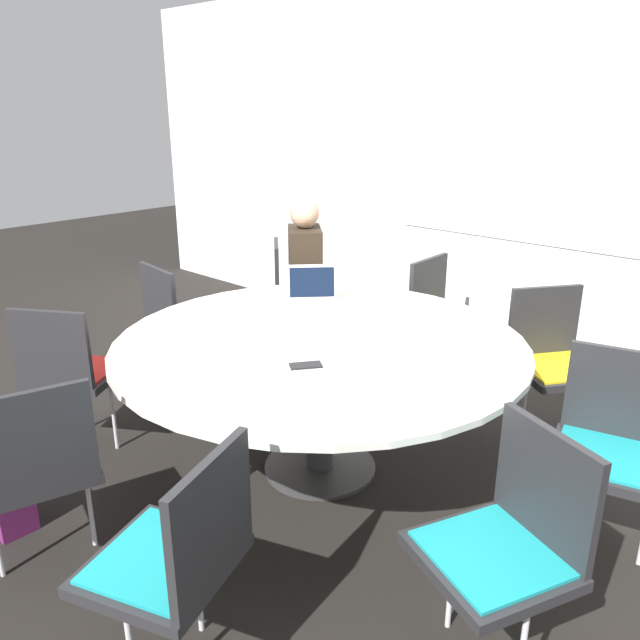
% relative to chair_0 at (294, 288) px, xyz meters
% --- Properties ---
extents(ground_plane, '(16.00, 16.00, 0.00)m').
position_rel_chair_0_xyz_m(ground_plane, '(1.23, -1.06, -0.51)').
color(ground_plane, black).
extents(wall_back, '(8.00, 0.07, 2.70)m').
position_rel_chair_0_xyz_m(wall_back, '(1.23, 0.96, 0.85)').
color(wall_back, silver).
rests_on(wall_back, ground_plane).
extents(conference_table, '(1.99, 1.99, 0.72)m').
position_rel_chair_0_xyz_m(conference_table, '(1.23, -1.06, 0.13)').
color(conference_table, '#333333').
rests_on(conference_table, ground_plane).
extents(chair_0, '(0.61, 0.61, 0.85)m').
position_rel_chair_0_xyz_m(chair_0, '(0.00, 0.00, 0.00)').
color(chair_0, '#262628').
rests_on(chair_0, ground_plane).
extents(chair_1, '(0.49, 0.47, 0.85)m').
position_rel_chair_0_xyz_m(chair_1, '(-0.09, -0.96, 0.00)').
color(chair_1, '#262628').
rests_on(chair_1, ground_plane).
extents(chair_2, '(0.60, 0.59, 0.85)m').
position_rel_chair_0_xyz_m(chair_2, '(0.14, -1.82, 0.00)').
color(chair_2, '#262628').
rests_on(chair_2, ground_plane).
extents(chair_3, '(0.53, 0.54, 0.85)m').
position_rel_chair_0_xyz_m(chair_3, '(0.92, -2.35, 0.00)').
color(chair_3, '#262628').
rests_on(chair_3, ground_plane).
extents(chair_4, '(0.55, 0.56, 0.85)m').
position_rel_chair_0_xyz_m(chair_4, '(1.75, -2.28, 0.00)').
color(chair_4, '#262628').
rests_on(chair_4, ground_plane).
extents(chair_5, '(0.57, 0.56, 0.85)m').
position_rel_chair_0_xyz_m(chair_5, '(2.46, -1.53, 0.00)').
color(chair_5, '#262628').
rests_on(chair_5, ground_plane).
extents(chair_6, '(0.53, 0.51, 0.85)m').
position_rel_chair_0_xyz_m(chair_6, '(2.49, -0.68, 0.00)').
color(chair_6, '#262628').
rests_on(chair_6, ground_plane).
extents(chair_7, '(0.60, 0.60, 0.85)m').
position_rel_chair_0_xyz_m(chair_7, '(1.94, 0.05, 0.00)').
color(chair_7, '#262628').
rests_on(chair_7, ground_plane).
extents(chair_8, '(0.43, 0.45, 0.85)m').
position_rel_chair_0_xyz_m(chair_8, '(1.12, 0.26, 0.00)').
color(chair_8, '#262628').
rests_on(chair_8, ground_plane).
extents(person_0, '(0.41, 0.41, 1.20)m').
position_rel_chair_0_xyz_m(person_0, '(0.23, -0.10, 0.20)').
color(person_0, '#2D2319').
rests_on(person_0, ground_plane).
extents(laptop, '(0.37, 0.38, 0.21)m').
position_rel_chair_0_xyz_m(laptop, '(0.82, -0.68, 0.27)').
color(laptop, silver).
rests_on(laptop, conference_table).
extents(cell_phone, '(0.14, 0.15, 0.01)m').
position_rel_chair_0_xyz_m(cell_phone, '(1.40, -1.35, 0.22)').
color(cell_phone, black).
rests_on(cell_phone, conference_table).
extents(handbag, '(0.36, 0.16, 0.28)m').
position_rel_chair_0_xyz_m(handbag, '(0.45, -2.35, -0.37)').
color(handbag, '#661E56').
rests_on(handbag, ground_plane).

